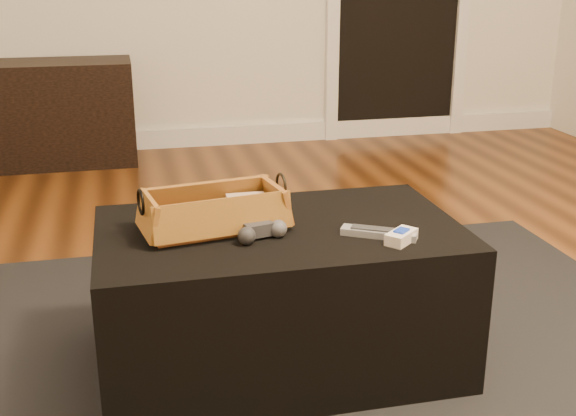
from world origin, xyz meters
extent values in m
cube|color=brown|center=(0.00, 0.00, -0.01)|extent=(5.00, 5.50, 0.01)
cube|color=white|center=(0.00, 2.73, 0.06)|extent=(5.00, 0.04, 0.12)
cube|color=black|center=(-0.10, -0.05, 0.01)|extent=(2.60, 2.00, 0.01)
cube|color=black|center=(-0.10, 0.00, 0.22)|extent=(1.00, 0.60, 0.42)
cube|color=black|center=(-0.30, 0.00, 0.46)|extent=(0.21, 0.10, 0.02)
cube|color=tan|center=(-0.18, 0.06, 0.48)|extent=(0.11, 0.08, 0.06)
cube|color=#AB5A26|center=(-0.28, 0.02, 0.44)|extent=(0.37, 0.22, 0.01)
cube|color=olive|center=(-0.29, 0.10, 0.50)|extent=(0.38, 0.10, 0.10)
cube|color=#A97026|center=(-0.27, -0.07, 0.50)|extent=(0.38, 0.10, 0.10)
cube|color=#A96C26|center=(-0.10, 0.05, 0.50)|extent=(0.06, 0.19, 0.10)
cube|color=#AB6A26|center=(-0.46, -0.01, 0.50)|extent=(0.06, 0.19, 0.10)
torus|color=black|center=(-0.09, 0.05, 0.54)|extent=(0.02, 0.07, 0.07)
torus|color=black|center=(-0.47, -0.01, 0.54)|extent=(0.02, 0.07, 0.07)
cube|color=#2C2C2F|center=(-0.18, -0.07, 0.46)|extent=(0.09, 0.07, 0.04)
sphere|color=#252527|center=(-0.21, -0.11, 0.45)|extent=(0.06, 0.06, 0.05)
sphere|color=#444347|center=(-0.12, -0.08, 0.45)|extent=(0.06, 0.06, 0.05)
cube|color=#97999F|center=(0.14, -0.14, 0.44)|extent=(0.20, 0.14, 0.02)
cube|color=#2B2B2D|center=(0.14, -0.14, 0.45)|extent=(0.14, 0.10, 0.00)
cube|color=white|center=(0.18, -0.19, 0.45)|extent=(0.11, 0.10, 0.03)
cube|color=blue|center=(0.18, -0.19, 0.46)|extent=(0.05, 0.05, 0.01)
camera|label=1|loc=(-0.50, -1.83, 1.12)|focal=45.00mm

